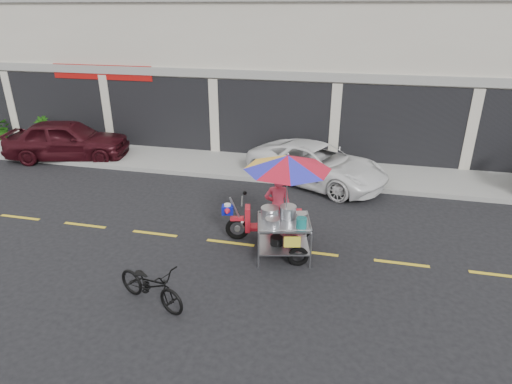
% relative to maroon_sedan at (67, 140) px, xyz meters
% --- Properties ---
extents(ground, '(90.00, 90.00, 0.00)m').
position_rel_maroon_sedan_xyz_m(ground, '(9.71, -4.70, -0.75)').
color(ground, black).
extents(sidewalk, '(45.00, 3.00, 0.15)m').
position_rel_maroon_sedan_xyz_m(sidewalk, '(9.71, 0.80, -0.68)').
color(sidewalk, gray).
rests_on(sidewalk, ground).
extents(shophouse_block, '(36.00, 8.11, 10.40)m').
position_rel_maroon_sedan_xyz_m(shophouse_block, '(12.53, 5.89, 3.48)').
color(shophouse_block, beige).
rests_on(shophouse_block, ground).
extents(centerline, '(42.00, 0.10, 0.01)m').
position_rel_maroon_sedan_xyz_m(centerline, '(9.71, -4.70, -0.75)').
color(centerline, gold).
rests_on(centerline, ground).
extents(maroon_sedan, '(4.71, 2.78, 1.50)m').
position_rel_maroon_sedan_xyz_m(maroon_sedan, '(0.00, 0.00, 0.00)').
color(maroon_sedan, '#350C12').
rests_on(maroon_sedan, ground).
extents(white_pickup, '(5.05, 3.85, 1.28)m').
position_rel_maroon_sedan_xyz_m(white_pickup, '(9.32, -0.26, -0.11)').
color(white_pickup, white).
rests_on(white_pickup, ground).
extents(plant_tall, '(1.13, 1.06, 1.03)m').
position_rel_maroon_sedan_xyz_m(plant_tall, '(-4.11, 1.24, -0.09)').
color(plant_tall, '#15420A').
rests_on(plant_tall, sidewalk).
extents(plant_short, '(0.67, 0.67, 1.07)m').
position_rel_maroon_sedan_xyz_m(plant_short, '(-2.10, 1.29, -0.06)').
color(plant_short, '#15420A').
rests_on(plant_short, sidewalk).
extents(near_bicycle, '(1.74, 1.12, 0.87)m').
position_rel_maroon_sedan_xyz_m(near_bicycle, '(6.91, -7.28, -0.32)').
color(near_bicycle, black).
rests_on(near_bicycle, ground).
extents(food_vendor_rig, '(2.78, 2.28, 2.48)m').
position_rel_maroon_sedan_xyz_m(food_vendor_rig, '(8.96, -4.70, 0.80)').
color(food_vendor_rig, black).
rests_on(food_vendor_rig, ground).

